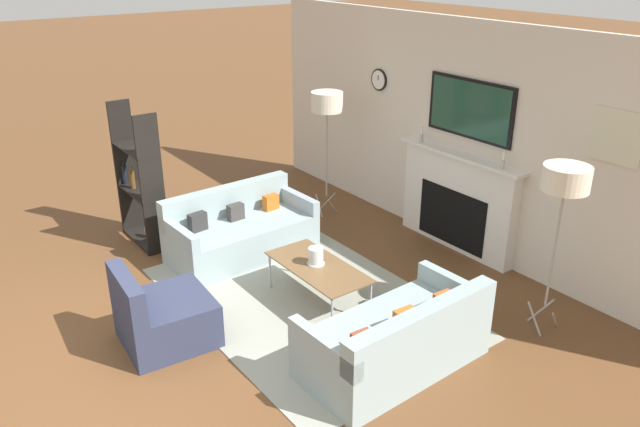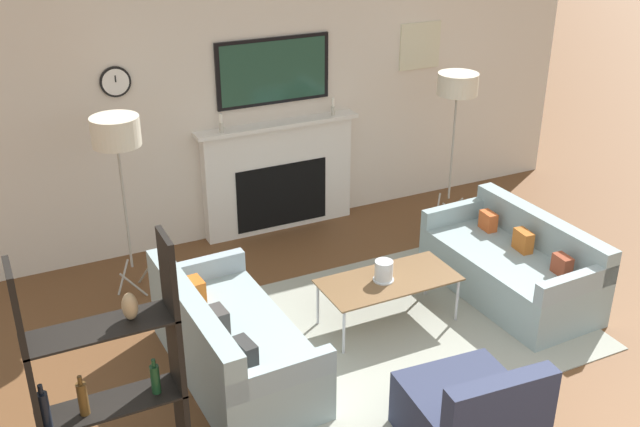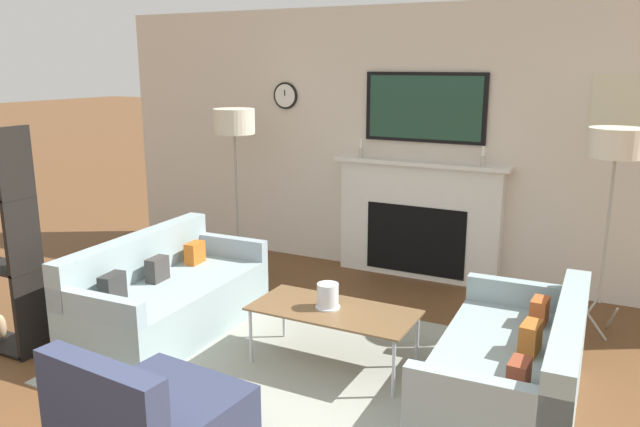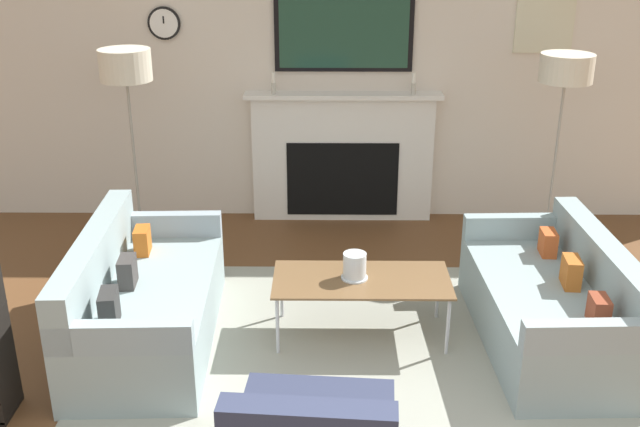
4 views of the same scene
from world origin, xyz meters
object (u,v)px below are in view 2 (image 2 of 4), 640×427
at_px(hurricane_candle, 384,272).
at_px(floor_lamp_right, 458,86).
at_px(couch_right, 513,268).
at_px(armchair, 470,417).
at_px(shelf_unit, 111,388).
at_px(couch_left, 230,344).
at_px(floor_lamp_left, 116,134).
at_px(coffee_table, 389,282).

relative_size(hurricane_candle, floor_lamp_right, 0.11).
xyz_separation_m(couch_right, armchair, (-1.56, -1.48, -0.01)).
bearing_deg(shelf_unit, floor_lamp_right, 29.77).
bearing_deg(floor_lamp_right, couch_right, -104.02).
height_order(couch_left, floor_lamp_right, floor_lamp_right).
relative_size(floor_lamp_left, shelf_unit, 0.99).
relative_size(couch_right, shelf_unit, 0.98).
bearing_deg(floor_lamp_right, hurricane_candle, -139.16).
bearing_deg(hurricane_candle, couch_left, -176.07).
xyz_separation_m(armchair, hurricane_candle, (0.24, 1.57, 0.25)).
relative_size(couch_left, armchair, 2.02).
distance_m(floor_lamp_left, floor_lamp_right, 3.50).
distance_m(couch_right, hurricane_candle, 1.34).
bearing_deg(armchair, couch_left, 128.20).
bearing_deg(coffee_table, shelf_unit, -160.46).
bearing_deg(floor_lamp_right, armchair, -122.64).
distance_m(floor_lamp_right, shelf_unit, 4.82).
distance_m(armchair, hurricane_candle, 1.61).
bearing_deg(couch_left, armchair, -51.80).
xyz_separation_m(coffee_table, floor_lamp_left, (-1.84, 1.49, 1.14)).
xyz_separation_m(couch_right, floor_lamp_left, (-3.11, 1.57, 1.27)).
bearing_deg(couch_left, couch_right, 0.08).
bearing_deg(hurricane_candle, couch_right, -4.03).
bearing_deg(hurricane_candle, armchair, -98.83).
xyz_separation_m(couch_left, couch_right, (2.73, 0.00, -0.01)).
xyz_separation_m(hurricane_candle, floor_lamp_right, (1.71, 1.48, 1.01)).
bearing_deg(shelf_unit, couch_right, 11.95).
height_order(armchair, coffee_table, armchair).
xyz_separation_m(floor_lamp_right, shelf_unit, (-4.13, -2.36, -0.75)).
distance_m(couch_right, shelf_unit, 3.85).
relative_size(couch_right, floor_lamp_right, 1.01).
relative_size(armchair, floor_lamp_right, 0.52).
bearing_deg(couch_left, hurricane_candle, 3.93).
xyz_separation_m(couch_left, floor_lamp_right, (3.12, 1.58, 1.24)).
distance_m(armchair, floor_lamp_right, 3.84).
xyz_separation_m(armchair, floor_lamp_left, (-1.55, 3.05, 1.28)).
height_order(couch_right, armchair, armchair).
bearing_deg(floor_lamp_left, couch_left, -76.21).
bearing_deg(couch_left, floor_lamp_left, 103.79).
bearing_deg(floor_lamp_left, armchair, -63.09).
bearing_deg(floor_lamp_right, couch_left, -153.19).
distance_m(couch_right, floor_lamp_left, 3.71).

